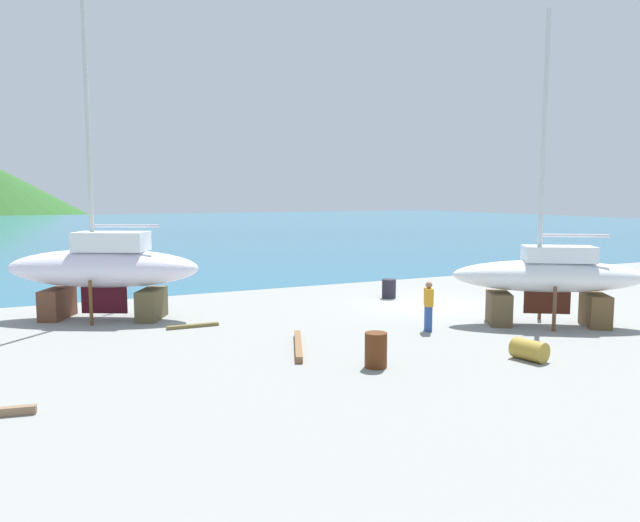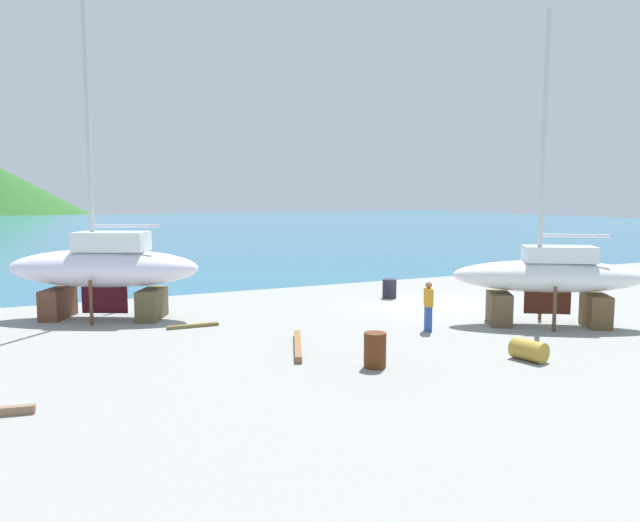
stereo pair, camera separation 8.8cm
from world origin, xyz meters
name	(u,v)px [view 1 (the left image)]	position (x,y,z in m)	size (l,w,h in m)	color
ground_plane	(481,320)	(0.00, -3.26, 0.00)	(43.71, 43.71, 0.00)	gray
sea_water	(146,227)	(0.00, 65.11, 0.00)	(174.84, 116.84, 0.01)	#276687
sailboat_large_starboard	(549,277)	(1.44, -4.92, 1.65)	(6.33, 4.93, 10.47)	brown
sailboat_far_slipway	(104,268)	(-12.08, 2.77, 1.82)	(7.07, 5.07, 12.00)	brown
worker	(428,306)	(-2.79, -3.92, 0.85)	(0.40, 0.50, 1.63)	#2D4E95
barrel_tipped_center	(529,350)	(-2.42, -8.00, 0.28)	(0.56, 0.56, 0.91)	olive
barrel_ochre	(389,289)	(-0.54, 2.06, 0.41)	(0.60, 0.60, 0.82)	#27232F
barrel_rust_mid	(554,280)	(8.68, 1.61, 0.28)	(0.56, 0.56, 0.83)	black
barrel_tar_black	(376,350)	(-6.50, -6.79, 0.46)	(0.58, 0.58, 0.91)	#532810
timber_short_cross	(193,326)	(-9.61, -0.06, 0.05)	(1.73, 0.20, 0.11)	brown
timber_long_aft	(298,346)	(-7.55, -4.20, 0.09)	(3.18, 0.19, 0.19)	brown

